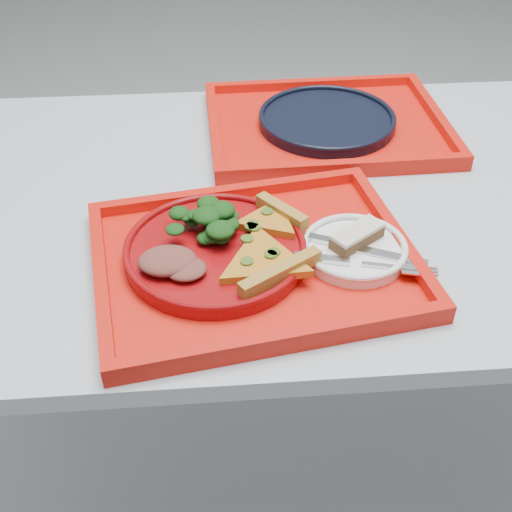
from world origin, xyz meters
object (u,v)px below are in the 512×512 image
tray_far (326,128)px  dessert_bar (357,236)px  navy_plate (327,121)px  dinner_plate (215,253)px  tray_main (254,263)px

tray_far → dessert_bar: (-0.02, -0.38, 0.03)m
dessert_bar → tray_far: bearing=51.6°
navy_plate → dessert_bar: bearing=-93.0°
tray_far → dinner_plate: 0.45m
navy_plate → dessert_bar: size_ratio=3.01×
dessert_bar → tray_main: bearing=149.1°
tray_main → dinner_plate: size_ratio=1.73×
tray_main → dinner_plate: 0.06m
tray_far → navy_plate: 0.01m
tray_main → tray_far: size_ratio=1.00×
tray_far → dessert_bar: size_ratio=5.21×
dessert_bar → dinner_plate: bearing=145.1°
tray_main → dessert_bar: dessert_bar is taller
tray_main → dessert_bar: size_ratio=5.21×
tray_main → dessert_bar: bearing=-4.8°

